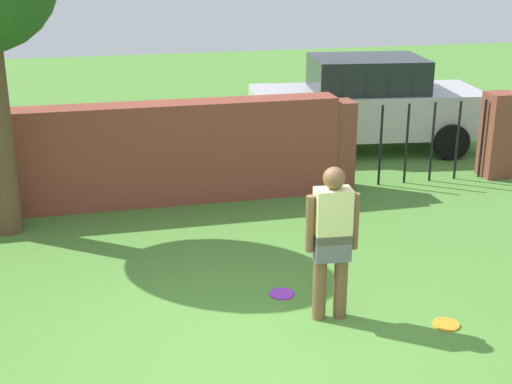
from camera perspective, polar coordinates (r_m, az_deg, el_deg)
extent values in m
plane|color=#4C8433|center=(6.81, -0.59, -13.06)|extent=(40.00, 40.00, 0.00)
cube|color=brown|center=(10.48, -14.15, 2.59)|extent=(7.68, 0.50, 1.50)
cylinder|color=brown|center=(7.32, 6.81, -6.94)|extent=(0.14, 0.14, 0.85)
cylinder|color=brown|center=(7.27, 5.13, -7.09)|extent=(0.14, 0.14, 0.85)
cube|color=slate|center=(7.14, 6.08, -4.31)|extent=(0.37, 0.24, 0.28)
cube|color=beige|center=(7.02, 6.17, -1.87)|extent=(0.37, 0.24, 0.55)
sphere|color=brown|center=(6.89, 6.28, 1.12)|extent=(0.22, 0.22, 0.22)
cylinder|color=brown|center=(7.10, 7.90, -2.33)|extent=(0.09, 0.09, 0.58)
cylinder|color=brown|center=(6.99, 4.36, -2.56)|extent=(0.09, 0.09, 0.58)
cube|color=brown|center=(11.13, 6.57, 3.74)|extent=(0.44, 0.44, 1.40)
cube|color=brown|center=(12.33, 18.78, 4.35)|extent=(0.44, 0.44, 1.40)
cylinder|color=black|center=(11.23, 7.86, 3.56)|extent=(0.04, 0.04, 1.30)
cylinder|color=black|center=(11.40, 9.95, 3.68)|extent=(0.04, 0.04, 1.30)
cylinder|color=black|center=(11.58, 11.98, 3.79)|extent=(0.04, 0.04, 1.30)
cylinder|color=black|center=(11.77, 13.94, 3.89)|extent=(0.04, 0.04, 1.30)
cylinder|color=black|center=(11.98, 15.84, 3.99)|extent=(0.04, 0.04, 1.30)
cylinder|color=black|center=(12.20, 17.68, 4.07)|extent=(0.04, 0.04, 1.30)
cube|color=#B7B7BC|center=(13.47, 8.75, 6.42)|extent=(4.38, 2.22, 0.80)
cube|color=#1E2328|center=(13.34, 8.90, 9.36)|extent=(2.17, 1.74, 0.60)
cylinder|color=black|center=(14.74, 13.01, 5.65)|extent=(0.66, 0.30, 0.64)
cylinder|color=black|center=(13.20, 15.34, 3.91)|extent=(0.66, 0.30, 0.64)
cylinder|color=black|center=(14.10, 2.40, 5.53)|extent=(0.66, 0.30, 0.64)
cylinder|color=black|center=(12.47, 3.54, 3.70)|extent=(0.66, 0.30, 0.64)
cylinder|color=purple|center=(7.90, 2.09, -8.15)|extent=(0.27, 0.27, 0.02)
cylinder|color=orange|center=(7.55, 14.99, -10.21)|extent=(0.27, 0.27, 0.02)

